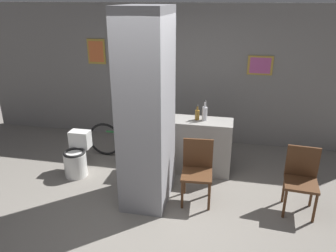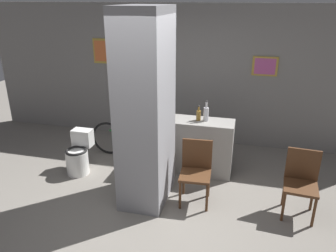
# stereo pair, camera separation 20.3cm
# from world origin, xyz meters

# --- Properties ---
(ground_plane) EXTENTS (14.00, 14.00, 0.00)m
(ground_plane) POSITION_xyz_m (0.00, 0.00, 0.00)
(ground_plane) COLOR slate
(wall_back) EXTENTS (8.00, 0.09, 2.60)m
(wall_back) POSITION_xyz_m (-0.00, 2.63, 1.30)
(wall_back) COLOR gray
(wall_back) RESTS_ON ground_plane
(pillar_center) EXTENTS (0.62, 0.91, 2.60)m
(pillar_center) POSITION_xyz_m (-0.02, 0.46, 1.30)
(pillar_center) COLOR gray
(pillar_center) RESTS_ON ground_plane
(counter_shelf) EXTENTS (1.34, 0.44, 0.89)m
(counter_shelf) POSITION_xyz_m (0.43, 1.34, 0.45)
(counter_shelf) COLOR gray
(counter_shelf) RESTS_ON ground_plane
(toilet) EXTENTS (0.36, 0.52, 0.67)m
(toilet) POSITION_xyz_m (-1.32, 0.86, 0.29)
(toilet) COLOR white
(toilet) RESTS_ON ground_plane
(chair_near_pillar) EXTENTS (0.44, 0.44, 0.87)m
(chair_near_pillar) POSITION_xyz_m (0.65, 0.54, 0.48)
(chair_near_pillar) COLOR #4C2D19
(chair_near_pillar) RESTS_ON ground_plane
(chair_by_doorway) EXTENTS (0.45, 0.45, 0.87)m
(chair_by_doorway) POSITION_xyz_m (2.02, 0.57, 0.48)
(chair_by_doorway) COLOR #4C2D19
(chair_by_doorway) RESTS_ON ground_plane
(bicycle) EXTENTS (1.69, 0.42, 0.66)m
(bicycle) POSITION_xyz_m (-0.59, 1.59, 0.32)
(bicycle) COLOR black
(bicycle) RESTS_ON ground_plane
(bottle_tall) EXTENTS (0.08, 0.08, 0.33)m
(bottle_tall) POSITION_xyz_m (0.65, 1.37, 1.01)
(bottle_tall) COLOR silver
(bottle_tall) RESTS_ON counter_shelf
(bottle_short) EXTENTS (0.07, 0.07, 0.24)m
(bottle_short) POSITION_xyz_m (0.54, 1.37, 0.98)
(bottle_short) COLOR olive
(bottle_short) RESTS_ON counter_shelf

